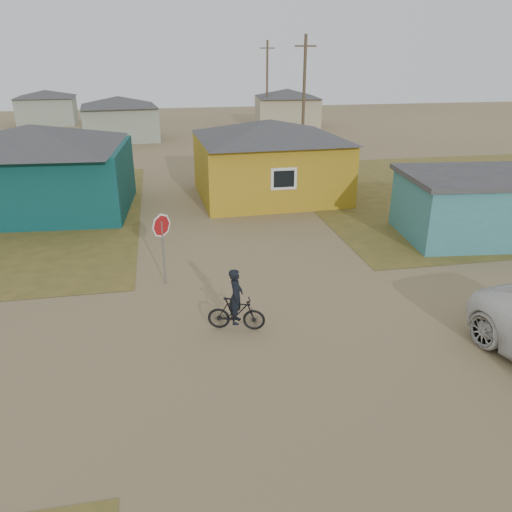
{
  "coord_description": "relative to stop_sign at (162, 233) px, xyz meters",
  "views": [
    {
      "loc": [
        -2.92,
        -10.51,
        6.93
      ],
      "look_at": [
        -0.32,
        3.0,
        1.3
      ],
      "focal_mm": 35.0,
      "sensor_mm": 36.0,
      "label": 1
    }
  ],
  "objects": [
    {
      "name": "house_yellow",
      "position": [
        5.53,
        9.61,
        0.26
      ],
      "size": [
        7.72,
        6.76,
        3.9
      ],
      "color": "#AF881A",
      "rests_on": "ground"
    },
    {
      "name": "house_beige_east",
      "position": [
        13.03,
        35.61,
        0.12
      ],
      "size": [
        6.95,
        6.05,
        3.6
      ],
      "color": "tan",
      "rests_on": "ground"
    },
    {
      "name": "utility_pole_far",
      "position": [
        10.53,
        33.61,
        2.4
      ],
      "size": [
        1.4,
        0.2,
        8.0
      ],
      "color": "brown",
      "rests_on": "ground"
    },
    {
      "name": "house_pale_north",
      "position": [
        -10.97,
        41.61,
        0.01
      ],
      "size": [
        6.28,
        5.81,
        3.4
      ],
      "color": "gray",
      "rests_on": "ground"
    },
    {
      "name": "grass_ne",
      "position": [
        17.03,
        8.61,
        -1.73
      ],
      "size": [
        20.0,
        18.0,
        0.0
      ],
      "primitive_type": "cube",
      "color": "olive",
      "rests_on": "ground"
    },
    {
      "name": "cyclist",
      "position": [
        1.81,
        -3.28,
        -1.1
      ],
      "size": [
        1.61,
        0.85,
        1.75
      ],
      "color": "black",
      "rests_on": "ground"
    },
    {
      "name": "house_pale_west",
      "position": [
        -2.97,
        29.61,
        0.12
      ],
      "size": [
        7.04,
        6.15,
        3.6
      ],
      "color": "gray",
      "rests_on": "ground"
    },
    {
      "name": "utility_pole_near",
      "position": [
        9.53,
        17.61,
        2.4
      ],
      "size": [
        1.4,
        0.2,
        8.0
      ],
      "color": "brown",
      "rests_on": "ground"
    },
    {
      "name": "stop_sign",
      "position": [
        0.0,
        0.0,
        0.0
      ],
      "size": [
        0.73,
        0.31,
        2.36
      ],
      "color": "gray",
      "rests_on": "ground"
    },
    {
      "name": "ground",
      "position": [
        3.03,
        -4.39,
        -1.74
      ],
      "size": [
        120.0,
        120.0,
        0.0
      ],
      "primitive_type": "plane",
      "color": "#89744F"
    },
    {
      "name": "shed_turquoise",
      "position": [
        12.53,
        2.11,
        -0.43
      ],
      "size": [
        6.71,
        4.93,
        2.6
      ],
      "color": "teal",
      "rests_on": "ground"
    },
    {
      "name": "house_teal",
      "position": [
        -5.47,
        9.11,
        0.31
      ],
      "size": [
        8.93,
        7.08,
        4.0
      ],
      "color": "#093636",
      "rests_on": "ground"
    }
  ]
}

